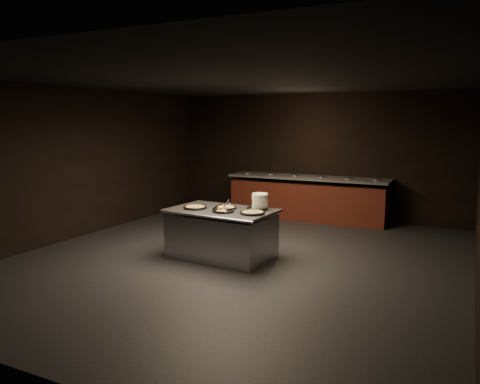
{
  "coord_description": "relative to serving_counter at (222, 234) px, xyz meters",
  "views": [
    {
      "loc": [
        3.34,
        -6.67,
        2.25
      ],
      "look_at": [
        -0.12,
        0.3,
        1.07
      ],
      "focal_mm": 35.0,
      "sensor_mm": 36.0,
      "label": 1
    }
  ],
  "objects": [
    {
      "name": "room",
      "position": [
        0.3,
        0.03,
        1.06
      ],
      "size": [
        7.02,
        8.02,
        2.92
      ],
      "color": "black",
      "rests_on": "ground"
    },
    {
      "name": "salad_bar",
      "position": [
        0.3,
        3.59,
        0.04
      ],
      "size": [
        3.7,
        0.83,
        1.18
      ],
      "color": "#551C14",
      "rests_on": "ground"
    },
    {
      "name": "serving_counter",
      "position": [
        0.0,
        0.0,
        0.0
      ],
      "size": [
        1.79,
        1.23,
        0.82
      ],
      "rotation": [
        0.0,
        0.0,
        -0.08
      ],
      "color": "silver",
      "rests_on": "ground"
    },
    {
      "name": "plate_stack",
      "position": [
        0.57,
        0.29,
        0.55
      ],
      "size": [
        0.26,
        0.26,
        0.26
      ],
      "primitive_type": "cylinder",
      "color": "silver",
      "rests_on": "serving_counter"
    },
    {
      "name": "pan_veggie_whole",
      "position": [
        -0.43,
        -0.12,
        0.44
      ],
      "size": [
        0.39,
        0.39,
        0.04
      ],
      "rotation": [
        0.0,
        0.0,
        0.3
      ],
      "color": "black",
      "rests_on": "serving_counter"
    },
    {
      "name": "pan_cheese_whole",
      "position": [
        0.04,
        0.07,
        0.44
      ],
      "size": [
        0.37,
        0.37,
        0.04
      ],
      "rotation": [
        0.0,
        0.0,
        -0.09
      ],
      "color": "black",
      "rests_on": "serving_counter"
    },
    {
      "name": "pan_cheese_slices_a",
      "position": [
        0.53,
        0.26,
        0.44
      ],
      "size": [
        0.36,
        0.36,
        0.04
      ],
      "rotation": [
        0.0,
        0.0,
        1.21
      ],
      "color": "black",
      "rests_on": "serving_counter"
    },
    {
      "name": "pan_cheese_slices_b",
      "position": [
        0.13,
        -0.17,
        0.44
      ],
      "size": [
        0.36,
        0.36,
        0.04
      ],
      "rotation": [
        0.0,
        0.0,
        2.14
      ],
      "color": "black",
      "rests_on": "serving_counter"
    },
    {
      "name": "pan_veggie_slices",
      "position": [
        0.62,
        -0.11,
        0.44
      ],
      "size": [
        0.4,
        0.4,
        0.04
      ],
      "rotation": [
        0.0,
        0.0,
        -0.2
      ],
      "color": "black",
      "rests_on": "serving_counter"
    },
    {
      "name": "server_left",
      "position": [
        0.05,
        0.12,
        0.49
      ],
      "size": [
        0.09,
        0.29,
        0.14
      ],
      "rotation": [
        0.0,
        0.0,
        1.53
      ],
      "color": "silver",
      "rests_on": "serving_counter"
    },
    {
      "name": "server_right",
      "position": [
        0.11,
        -0.26,
        0.5
      ],
      "size": [
        0.31,
        0.12,
        0.15
      ],
      "rotation": [
        0.0,
        0.0,
        -0.2
      ],
      "color": "silver",
      "rests_on": "serving_counter"
    }
  ]
}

